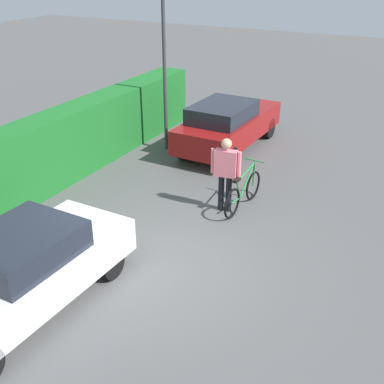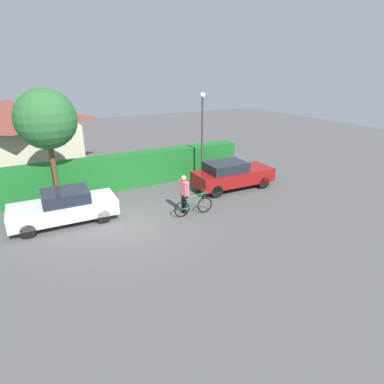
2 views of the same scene
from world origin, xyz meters
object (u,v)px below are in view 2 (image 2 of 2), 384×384
at_px(bicycle, 193,206).
at_px(tree_kerbside, 46,120).
at_px(parked_car_far, 232,175).
at_px(person_rider, 184,191).
at_px(parked_car_near, 64,207).
at_px(street_lamp, 202,127).

bearing_deg(bicycle, tree_kerbside, 141.36).
xyz_separation_m(parked_car_far, person_rider, (-3.54, -1.51, 0.25)).
xyz_separation_m(parked_car_near, bicycle, (4.88, -1.83, -0.31)).
distance_m(bicycle, tree_kerbside, 7.14).
xyz_separation_m(parked_car_near, street_lamp, (7.30, 1.60, 2.32)).
relative_size(parked_car_far, person_rider, 2.45).
bearing_deg(parked_car_near, person_rider, -18.15).
bearing_deg(bicycle, person_rider, 131.61).
bearing_deg(street_lamp, tree_kerbside, 176.38).
height_order(parked_car_near, bicycle, parked_car_near).
xyz_separation_m(street_lamp, tree_kerbside, (-7.29, 0.46, 0.84)).
xyz_separation_m(parked_car_near, person_rider, (4.60, -1.51, 0.32)).
relative_size(parked_car_far, street_lamp, 0.89).
distance_m(parked_car_near, bicycle, 5.22).
bearing_deg(person_rider, street_lamp, 49.02).
bearing_deg(street_lamp, bicycle, -125.12).
relative_size(parked_car_near, street_lamp, 0.87).
xyz_separation_m(person_rider, tree_kerbside, (-4.59, 3.57, 2.84)).
bearing_deg(person_rider, bicycle, -48.39).
height_order(bicycle, tree_kerbside, tree_kerbside).
bearing_deg(tree_kerbside, parked_car_far, -14.23).
bearing_deg(street_lamp, parked_car_near, -167.60).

